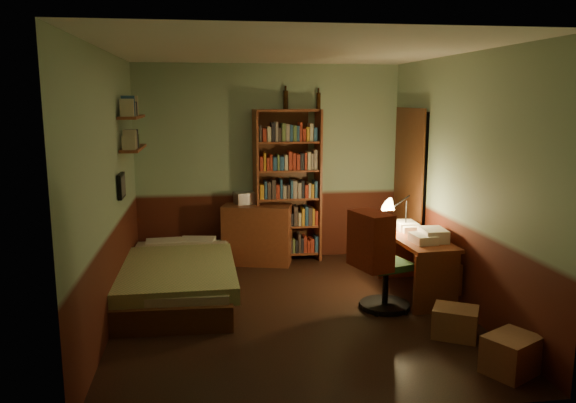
{
  "coord_description": "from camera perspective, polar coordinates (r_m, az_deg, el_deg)",
  "views": [
    {
      "loc": [
        -0.83,
        -5.41,
        2.16
      ],
      "look_at": [
        0.0,
        0.25,
        1.1
      ],
      "focal_mm": 35.0,
      "sensor_mm": 36.0,
      "label": 1
    }
  ],
  "objects": [
    {
      "name": "doorway",
      "position": [
        7.27,
        12.3,
        1.07
      ],
      "size": [
        0.06,
        0.9,
        2.0
      ],
      "primitive_type": "cube",
      "color": "black",
      "rests_on": "ground"
    },
    {
      "name": "cardboard_box_a",
      "position": [
        4.94,
        21.76,
        -14.23
      ],
      "size": [
        0.52,
        0.48,
        0.31
      ],
      "primitive_type": "cube",
      "rotation": [
        0.0,
        0.0,
        0.5
      ],
      "color": "brown",
      "rests_on": "ground"
    },
    {
      "name": "red_jacket",
      "position": [
        5.7,
        7.25,
        2.86
      ],
      "size": [
        0.3,
        0.5,
        0.57
      ],
      "primitive_type": "cube",
      "rotation": [
        0.0,
        0.0,
        -0.07
      ],
      "color": "maroon",
      "rests_on": "office_chair"
    },
    {
      "name": "office_chair",
      "position": [
        5.87,
        9.96,
        -5.47
      ],
      "size": [
        0.69,
        0.64,
        1.13
      ],
      "primitive_type": "cube",
      "rotation": [
        0.0,
        0.0,
        0.31
      ],
      "color": "#28542A",
      "rests_on": "ground"
    },
    {
      "name": "dresser",
      "position": [
        7.42,
        -3.13,
        -3.33
      ],
      "size": [
        0.96,
        0.65,
        0.78
      ],
      "primitive_type": "cube",
      "rotation": [
        0.0,
        0.0,
        -0.26
      ],
      "color": "brown",
      "rests_on": "ground"
    },
    {
      "name": "framed_picture",
      "position": [
        6.15,
        -16.57,
        1.54
      ],
      "size": [
        0.04,
        0.32,
        0.26
      ],
      "primitive_type": "cube",
      "color": "black",
      "rests_on": "wall_left"
    },
    {
      "name": "wall_shelf_lower",
      "position": [
        6.59,
        -15.43,
        5.24
      ],
      "size": [
        0.2,
        0.9,
        0.03
      ],
      "primitive_type": "cube",
      "color": "brown",
      "rests_on": "wall_left"
    },
    {
      "name": "cardboard_box_b",
      "position": [
        5.47,
        16.63,
        -11.67
      ],
      "size": [
        0.5,
        0.47,
        0.28
      ],
      "primitive_type": "cube",
      "rotation": [
        0.0,
        0.0,
        -0.52
      ],
      "color": "brown",
      "rests_on": "ground"
    },
    {
      "name": "wall_back",
      "position": [
        7.52,
        -1.95,
        3.91
      ],
      "size": [
        3.5,
        0.02,
        2.6
      ],
      "primitive_type": "cube",
      "color": "#87A382",
      "rests_on": "ground"
    },
    {
      "name": "paper_stack",
      "position": [
        6.19,
        14.55,
        -3.3
      ],
      "size": [
        0.26,
        0.34,
        0.13
      ],
      "primitive_type": "cube",
      "rotation": [
        0.0,
        0.0,
        -0.05
      ],
      "color": "silver",
      "rests_on": "desk"
    },
    {
      "name": "desk_lamp",
      "position": [
        6.55,
        11.95,
        -0.18
      ],
      "size": [
        0.24,
        0.24,
        0.64
      ],
      "primitive_type": "cone",
      "rotation": [
        0.0,
        0.0,
        -0.31
      ],
      "color": "black",
      "rests_on": "desk"
    },
    {
      "name": "wall_right",
      "position": [
        6.06,
        17.06,
        1.87
      ],
      "size": [
        0.02,
        4.0,
        2.6
      ],
      "primitive_type": "cube",
      "color": "#87A382",
      "rests_on": "ground"
    },
    {
      "name": "ceiling",
      "position": [
        5.5,
        0.39,
        15.19
      ],
      "size": [
        3.5,
        4.0,
        0.02
      ],
      "primitive_type": "cube",
      "color": "silver",
      "rests_on": "wall_back"
    },
    {
      "name": "mini_stereo",
      "position": [
        7.44,
        -4.28,
        0.37
      ],
      "size": [
        0.34,
        0.29,
        0.15
      ],
      "primitive_type": "cube",
      "rotation": [
        0.0,
        0.0,
        0.26
      ],
      "color": "#B2B2B7",
      "rests_on": "dresser"
    },
    {
      "name": "wall_front",
      "position": [
        3.61,
        5.22,
        -3.32
      ],
      "size": [
        3.5,
        0.02,
        2.6
      ],
      "primitive_type": "cube",
      "color": "#87A382",
      "rests_on": "ground"
    },
    {
      "name": "door_trim",
      "position": [
        7.26,
        12.04,
        1.06
      ],
      "size": [
        0.02,
        0.98,
        2.08
      ],
      "primitive_type": "cube",
      "color": "#462412",
      "rests_on": "ground"
    },
    {
      "name": "bed",
      "position": [
        6.39,
        -11.28,
        -6.32
      ],
      "size": [
        1.29,
        2.3,
        0.67
      ],
      "primitive_type": "cube",
      "rotation": [
        0.0,
        0.0,
        -0.04
      ],
      "color": "olive",
      "rests_on": "ground"
    },
    {
      "name": "bottle_left",
      "position": [
        7.45,
        -0.24,
        10.29
      ],
      "size": [
        0.08,
        0.08,
        0.24
      ],
      "primitive_type": "cylinder",
      "rotation": [
        0.0,
        0.0,
        0.39
      ],
      "color": "black",
      "rests_on": "bookshelf"
    },
    {
      "name": "desk",
      "position": [
        6.43,
        12.8,
        -6.35
      ],
      "size": [
        0.57,
        1.24,
        0.65
      ],
      "primitive_type": "cube",
      "rotation": [
        0.0,
        0.0,
        0.05
      ],
      "color": "brown",
      "rests_on": "ground"
    },
    {
      "name": "wall_left",
      "position": [
        5.56,
        -17.86,
        1.09
      ],
      "size": [
        0.02,
        4.0,
        2.6
      ],
      "primitive_type": "cube",
      "color": "#87A382",
      "rests_on": "ground"
    },
    {
      "name": "bookshelf",
      "position": [
        7.43,
        -0.07,
        1.56
      ],
      "size": [
        0.89,
        0.37,
        2.02
      ],
      "primitive_type": "cube",
      "rotation": [
        0.0,
        0.0,
        0.12
      ],
      "color": "brown",
      "rests_on": "ground"
    },
    {
      "name": "floor",
      "position": [
        5.89,
        0.36,
        -11.13
      ],
      "size": [
        3.5,
        4.0,
        0.02
      ],
      "primitive_type": "cube",
      "color": "black",
      "rests_on": "ground"
    },
    {
      "name": "bottle_right",
      "position": [
        7.52,
        3.12,
        10.18
      ],
      "size": [
        0.07,
        0.07,
        0.21
      ],
      "primitive_type": "cylinder",
      "rotation": [
        0.0,
        0.0,
        0.34
      ],
      "color": "black",
      "rests_on": "bookshelf"
    },
    {
      "name": "wall_shelf_upper",
      "position": [
        6.57,
        -15.58,
        8.28
      ],
      "size": [
        0.2,
        0.9,
        0.03
      ],
      "primitive_type": "cube",
      "color": "brown",
      "rests_on": "wall_left"
    }
  ]
}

